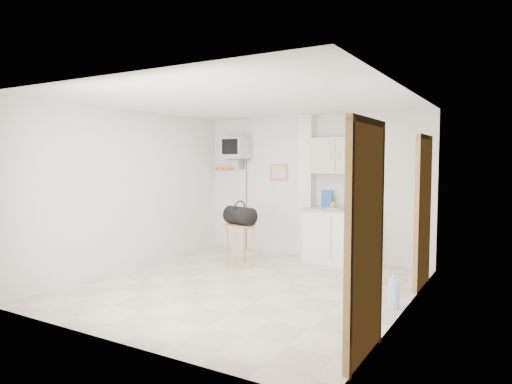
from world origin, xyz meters
The scene contains 7 objects.
ground centered at (0.00, 0.00, 0.00)m, with size 4.50×4.50×0.00m, color beige.
room_envelope centered at (0.24, 0.09, 1.54)m, with size 4.24×4.54×2.55m.
kitchenette centered at (0.57, 2.00, 0.80)m, with size 1.03×0.58×2.10m.
crt_television centered at (-1.45, 2.02, 1.94)m, with size 0.44×0.45×2.15m.
round_table centered at (-0.71, 0.99, 0.57)m, with size 0.53×0.53×0.68m.
duffel_bag centered at (-0.69, 0.96, 0.83)m, with size 0.59×0.43×0.39m.
water_bottle centered at (1.98, 0.08, 0.18)m, with size 0.13×0.13×0.40m.
Camera 1 is at (3.23, -5.20, 1.72)m, focal length 32.00 mm.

